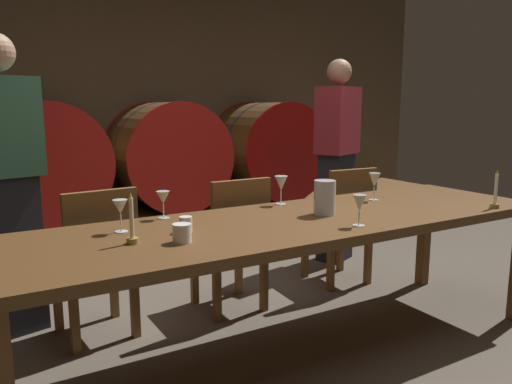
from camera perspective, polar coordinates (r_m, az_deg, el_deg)
ground_plane at (r=3.00m, az=6.64°, el=-16.25°), size 9.16×9.16×0.00m
back_wall at (r=5.27m, az=-12.51°, el=11.08°), size 7.05×0.24×2.89m
barrel_shelf at (r=4.89m, az=-9.95°, el=-3.69°), size 6.34×0.90×0.36m
wine_barrel_left at (r=4.51m, az=-23.55°, el=3.25°), size 1.01×0.87×1.01m
wine_barrel_center at (r=4.77m, az=-10.37°, el=4.23°), size 1.01×0.87×1.01m
wine_barrel_right at (r=5.26m, az=1.35°, el=4.92°), size 1.01×0.87×1.01m
dining_table at (r=2.59m, az=4.71°, el=-4.38°), size 3.00×0.85×0.74m
chair_left at (r=2.91m, az=-17.94°, el=-7.15°), size 0.44×0.44×0.88m
chair_center at (r=3.15m, az=-2.63°, el=-5.37°), size 0.40×0.40×0.88m
chair_right at (r=3.70m, az=10.05°, el=-3.22°), size 0.42×0.42×0.88m
guest_left at (r=3.13m, az=-26.97°, el=0.79°), size 0.43×0.33×1.72m
guest_right at (r=4.22m, az=9.35°, el=3.70°), size 0.44×0.37×1.70m
candle_left at (r=2.15m, az=-14.18°, el=-4.20°), size 0.05×0.05×0.22m
candle_right at (r=3.13m, az=25.98°, el=-0.58°), size 0.05×0.05×0.22m
pitcher at (r=2.67m, az=7.97°, el=-0.64°), size 0.12×0.12×0.19m
wine_glass_left at (r=2.35m, az=-15.46°, el=-1.81°), size 0.07×0.07×0.15m
wine_glass_center_left at (r=2.59m, az=-10.72°, el=-0.74°), size 0.07×0.07×0.14m
wine_glass_center_right at (r=2.91m, az=2.92°, el=0.94°), size 0.08×0.08×0.17m
wine_glass_right at (r=2.44m, az=11.91°, el=-1.37°), size 0.07×0.07×0.15m
wine_glass_far_right at (r=3.13m, az=13.57°, el=1.26°), size 0.07×0.07×0.17m
cup_left at (r=2.14m, az=-8.58°, el=-4.74°), size 0.08×0.08×0.08m
cup_right at (r=2.30m, az=-8.15°, el=-3.76°), size 0.06×0.06×0.08m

